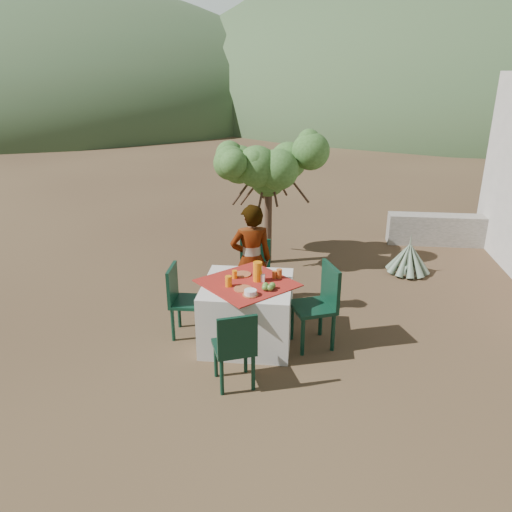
# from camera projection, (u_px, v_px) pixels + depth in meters

# --- Properties ---
(ground) EXTENTS (160.00, 160.00, 0.00)m
(ground) POSITION_uv_depth(u_px,v_px,m) (239.00, 323.00, 6.40)
(ground) COLOR #3B261A
(ground) RESTS_ON ground
(table) EXTENTS (1.30, 1.30, 0.76)m
(table) POSITION_uv_depth(u_px,v_px,m) (247.00, 312.00, 5.88)
(table) COLOR silver
(table) RESTS_ON ground
(chair_far) EXTENTS (0.43, 0.43, 0.90)m
(chair_far) POSITION_uv_depth(u_px,v_px,m) (255.00, 270.00, 6.78)
(chair_far) COLOR black
(chair_far) RESTS_ON ground
(chair_near) EXTENTS (0.52, 0.52, 0.86)m
(chair_near) POSITION_uv_depth(u_px,v_px,m) (235.00, 346.00, 4.97)
(chair_near) COLOR black
(chair_near) RESTS_ON ground
(chair_left) EXTENTS (0.42, 0.42, 0.89)m
(chair_left) POSITION_uv_depth(u_px,v_px,m) (182.00, 298.00, 5.98)
(chair_left) COLOR black
(chair_left) RESTS_ON ground
(chair_right) EXTENTS (0.59, 0.59, 0.99)m
(chair_right) POSITION_uv_depth(u_px,v_px,m) (320.00, 302.00, 5.75)
(chair_right) COLOR black
(chair_right) RESTS_ON ground
(person) EXTENTS (0.62, 0.50, 1.49)m
(person) POSITION_uv_depth(u_px,v_px,m) (251.00, 260.00, 6.43)
(person) COLOR #8C6651
(person) RESTS_ON ground
(shrub_tree) EXTENTS (1.62, 1.59, 1.90)m
(shrub_tree) POSITION_uv_depth(u_px,v_px,m) (273.00, 173.00, 7.88)
(shrub_tree) COLOR #493224
(shrub_tree) RESTS_ON ground
(agave) EXTENTS (0.67, 0.69, 0.73)m
(agave) POSITION_uv_depth(u_px,v_px,m) (409.00, 259.00, 7.85)
(agave) COLOR slate
(agave) RESTS_ON ground
(stone_wall) EXTENTS (2.60, 0.35, 0.55)m
(stone_wall) POSITION_uv_depth(u_px,v_px,m) (461.00, 230.00, 9.09)
(stone_wall) COLOR gray
(stone_wall) RESTS_ON ground
(hill_near_left) EXTENTS (40.00, 40.00, 16.00)m
(hill_near_left) POSITION_uv_depth(u_px,v_px,m) (51.00, 110.00, 36.05)
(hill_near_left) COLOR #36502D
(hill_near_left) RESTS_ON ground
(hill_near_right) EXTENTS (48.00, 48.00, 20.00)m
(hill_near_right) POSITION_uv_depth(u_px,v_px,m) (458.00, 107.00, 38.55)
(hill_near_right) COLOR #36502D
(hill_near_right) RESTS_ON ground
(hill_far_center) EXTENTS (60.00, 60.00, 24.00)m
(hill_far_center) POSITION_uv_depth(u_px,v_px,m) (270.00, 94.00, 55.02)
(hill_far_center) COLOR slate
(hill_far_center) RESTS_ON ground
(plate_far) EXTENTS (0.20, 0.20, 0.01)m
(plate_far) POSITION_uv_depth(u_px,v_px,m) (243.00, 274.00, 5.94)
(plate_far) COLOR brown
(plate_far) RESTS_ON table
(plate_near) EXTENTS (0.21, 0.21, 0.01)m
(plate_near) POSITION_uv_depth(u_px,v_px,m) (243.00, 289.00, 5.56)
(plate_near) COLOR brown
(plate_near) RESTS_ON table
(glass_far) EXTENTS (0.06, 0.06, 0.10)m
(glass_far) POSITION_uv_depth(u_px,v_px,m) (235.00, 274.00, 5.83)
(glass_far) COLOR orange
(glass_far) RESTS_ON table
(glass_near) EXTENTS (0.08, 0.08, 0.12)m
(glass_near) POSITION_uv_depth(u_px,v_px,m) (229.00, 281.00, 5.62)
(glass_near) COLOR orange
(glass_near) RESTS_ON table
(juice_pitcher) EXTENTS (0.11, 0.11, 0.23)m
(juice_pitcher) POSITION_uv_depth(u_px,v_px,m) (258.00, 272.00, 5.74)
(juice_pitcher) COLOR orange
(juice_pitcher) RESTS_ON table
(bowl_plate) EXTENTS (0.17, 0.17, 0.01)m
(bowl_plate) POSITION_uv_depth(u_px,v_px,m) (250.00, 295.00, 5.42)
(bowl_plate) COLOR brown
(bowl_plate) RESTS_ON table
(white_bowl) EXTENTS (0.14, 0.14, 0.05)m
(white_bowl) POSITION_uv_depth(u_px,v_px,m) (250.00, 292.00, 5.41)
(white_bowl) COLOR white
(white_bowl) RESTS_ON bowl_plate
(jar_left) EXTENTS (0.05, 0.05, 0.09)m
(jar_left) POSITION_uv_depth(u_px,v_px,m) (274.00, 275.00, 5.84)
(jar_left) COLOR #C25B22
(jar_left) RESTS_ON table
(jar_right) EXTENTS (0.07, 0.07, 0.11)m
(jar_right) POSITION_uv_depth(u_px,v_px,m) (279.00, 274.00, 5.84)
(jar_right) COLOR #C25B22
(jar_right) RESTS_ON table
(napkin_holder) EXTENTS (0.07, 0.05, 0.09)m
(napkin_holder) POSITION_uv_depth(u_px,v_px,m) (262.00, 278.00, 5.74)
(napkin_holder) COLOR white
(napkin_holder) RESTS_ON table
(fruit_cluster) EXTENTS (0.15, 0.14, 0.07)m
(fruit_cluster) POSITION_uv_depth(u_px,v_px,m) (268.00, 287.00, 5.54)
(fruit_cluster) COLOR #588630
(fruit_cluster) RESTS_ON table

